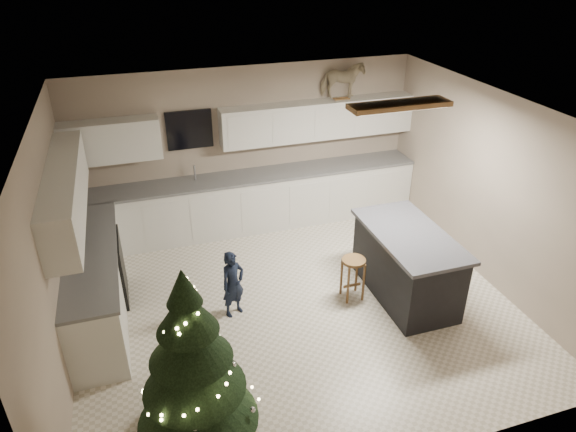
# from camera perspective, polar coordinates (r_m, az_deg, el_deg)

# --- Properties ---
(ground_plane) EXTENTS (5.50, 5.50, 0.00)m
(ground_plane) POSITION_cam_1_polar(r_m,az_deg,el_deg) (6.91, 0.90, -9.74)
(ground_plane) COLOR beige
(room_shell) EXTENTS (5.52, 5.02, 2.61)m
(room_shell) POSITION_cam_1_polar(r_m,az_deg,el_deg) (5.99, 1.23, 3.55)
(room_shell) COLOR tan
(room_shell) RESTS_ON ground_plane
(cabinetry) EXTENTS (5.50, 3.20, 2.00)m
(cabinetry) POSITION_cam_1_polar(r_m,az_deg,el_deg) (7.69, -9.47, 0.85)
(cabinetry) COLOR silver
(cabinetry) RESTS_ON ground_plane
(island) EXTENTS (0.90, 1.70, 0.95)m
(island) POSITION_cam_1_polar(r_m,az_deg,el_deg) (7.00, 13.00, -5.20)
(island) COLOR black
(island) RESTS_ON ground_plane
(bar_stool) EXTENTS (0.31, 0.31, 0.60)m
(bar_stool) POSITION_cam_1_polar(r_m,az_deg,el_deg) (6.83, 7.26, -5.84)
(bar_stool) COLOR brown
(bar_stool) RESTS_ON ground_plane
(christmas_tree) EXTENTS (1.21, 1.17, 1.93)m
(christmas_tree) POSITION_cam_1_polar(r_m,az_deg,el_deg) (4.97, -10.49, -16.69)
(christmas_tree) COLOR #3F2816
(christmas_tree) RESTS_ON ground_plane
(toddler) EXTENTS (0.39, 0.34, 0.91)m
(toddler) POSITION_cam_1_polar(r_m,az_deg,el_deg) (6.53, -6.13, -7.52)
(toddler) COLOR black
(toddler) RESTS_ON ground_plane
(rocking_horse) EXTENTS (0.70, 0.38, 0.58)m
(rocking_horse) POSITION_cam_1_polar(r_m,az_deg,el_deg) (8.39, 6.06, 14.76)
(rocking_horse) COLOR brown
(rocking_horse) RESTS_ON cabinetry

